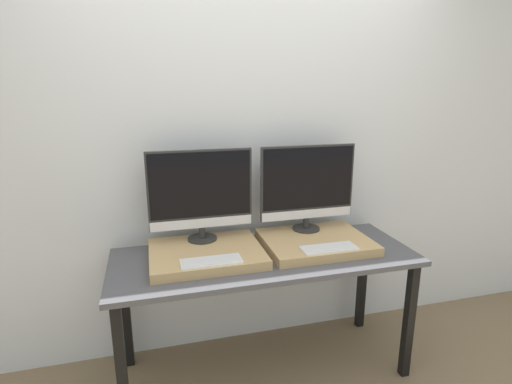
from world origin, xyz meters
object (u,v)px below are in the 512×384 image
object	(u,v)px
monitor_left	(201,192)
monitor_right	(308,185)
keyboard_right	(329,248)
keyboard_left	(211,261)

from	to	relation	value
monitor_left	monitor_right	xyz separation A→B (m)	(0.67, 0.00, 0.00)
monitor_left	keyboard_right	xyz separation A→B (m)	(0.67, -0.34, -0.29)
keyboard_left	keyboard_right	size ratio (longest dim) A/B	1.00
keyboard_left	monitor_right	distance (m)	0.80
monitor_left	keyboard_right	size ratio (longest dim) A/B	1.91
keyboard_left	monitor_right	size ratio (longest dim) A/B	0.52
monitor_right	keyboard_right	bearing A→B (deg)	-90.00
keyboard_left	monitor_right	world-z (taller)	monitor_right
monitor_left	keyboard_left	bearing A→B (deg)	-90.00
monitor_right	keyboard_right	world-z (taller)	monitor_right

